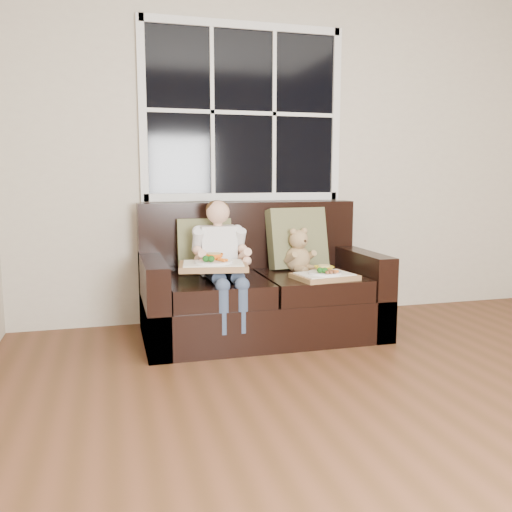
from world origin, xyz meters
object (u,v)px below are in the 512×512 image
object	(u,v)px
child	(221,252)
tray_right	(324,275)
loveseat	(259,292)
teddy_bear	(298,253)
tray_left	(213,264)

from	to	relation	value
child	tray_right	bearing A→B (deg)	-17.63
loveseat	teddy_bear	world-z (taller)	loveseat
child	tray_left	size ratio (longest dim) A/B	1.68
loveseat	tray_left	xyz separation A→B (m)	(-0.39, -0.28, 0.27)
child	tray_right	distance (m)	0.74
teddy_bear	tray_right	distance (m)	0.38
loveseat	child	world-z (taller)	child
tray_left	tray_right	size ratio (longest dim) A/B	1.10
loveseat	tray_left	size ratio (longest dim) A/B	3.43
tray_left	loveseat	bearing A→B (deg)	44.52
tray_left	child	bearing A→B (deg)	71.54
tray_left	tray_right	world-z (taller)	tray_left
loveseat	tray_left	world-z (taller)	loveseat
tray_right	tray_left	bearing A→B (deg)	166.57
loveseat	tray_left	bearing A→B (deg)	-144.71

